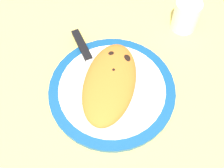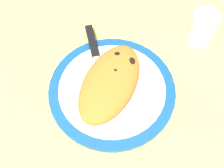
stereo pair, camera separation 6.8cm
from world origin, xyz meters
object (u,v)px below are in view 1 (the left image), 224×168
at_px(fork, 135,82).
at_px(calzone, 110,84).
at_px(plate, 112,90).
at_px(knife, 85,53).
at_px(water_glass, 186,17).

bearing_deg(fork, calzone, 112.63).
height_order(plate, calzone, calzone).
distance_m(plate, knife, 0.12).
distance_m(fork, water_glass, 0.24).
bearing_deg(knife, plate, -138.53).
xyz_separation_m(calzone, water_glass, (0.24, -0.18, -0.00)).
relative_size(plate, fork, 1.90).
xyz_separation_m(knife, water_glass, (0.14, -0.25, 0.02)).
bearing_deg(water_glass, knife, 119.20).
distance_m(knife, water_glass, 0.29).
xyz_separation_m(plate, fork, (0.02, -0.05, 0.01)).
distance_m(fork, knife, 0.15).
relative_size(calzone, water_glass, 2.69).
bearing_deg(knife, fork, -117.21).
bearing_deg(plate, calzone, 110.40).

